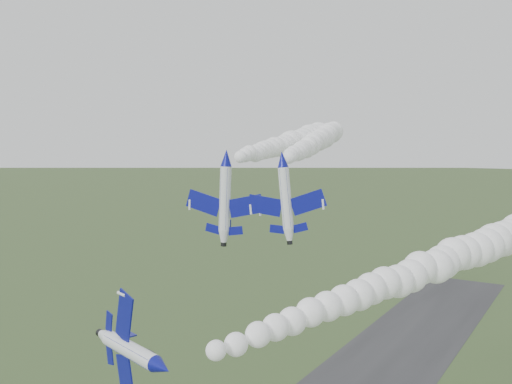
% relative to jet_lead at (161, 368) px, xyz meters
% --- Properties ---
extents(jet_lead, '(6.01, 11.87, 10.03)m').
position_rel_jet_lead_xyz_m(jet_lead, '(0.00, 0.00, 0.00)').
color(jet_lead, white).
extents(smoke_trail_jet_lead, '(26.79, 69.76, 5.63)m').
position_rel_jet_lead_xyz_m(smoke_trail_jet_lead, '(12.75, 36.10, 3.12)').
color(smoke_trail_jet_lead, white).
extents(jet_pair_left, '(11.08, 12.98, 3.24)m').
position_rel_jet_lead_xyz_m(jet_pair_left, '(-13.67, 29.20, 15.71)').
color(jet_pair_left, white).
extents(smoke_trail_jet_pair_left, '(18.70, 59.49, 5.43)m').
position_rel_jet_lead_xyz_m(smoke_trail_jet_pair_left, '(-21.08, 61.36, 17.59)').
color(smoke_trail_jet_pair_left, white).
extents(jet_pair_right, '(9.86, 11.43, 2.94)m').
position_rel_jet_lead_xyz_m(jet_pair_right, '(-4.84, 28.66, 15.71)').
color(jet_pair_right, white).
extents(smoke_trail_jet_pair_right, '(26.25, 62.67, 4.67)m').
position_rel_jet_lead_xyz_m(smoke_trail_jet_pair_right, '(-15.94, 62.22, 17.84)').
color(smoke_trail_jet_pair_right, white).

